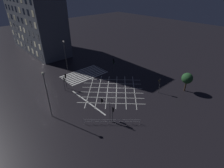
{
  "coord_description": "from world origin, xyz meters",
  "views": [
    {
      "loc": [
        24.29,
        26.4,
        22.14
      ],
      "look_at": [
        0.0,
        0.0,
        1.71
      ],
      "focal_mm": 28.0,
      "sensor_mm": 36.0,
      "label": 1
    }
  ],
  "objects": [
    {
      "name": "ground_plane",
      "position": [
        0.0,
        0.0,
        0.0
      ],
      "size": [
        200.0,
        200.0,
        0.0
      ],
      "primitive_type": "plane",
      "color": "black"
    },
    {
      "name": "road_markings",
      "position": [
        0.34,
        -7.32,
        0.0
      ],
      "size": [
        18.17,
        24.12,
        0.01
      ],
      "color": "silver",
      "rests_on": "ground_plane"
    },
    {
      "name": "office_building",
      "position": [
        0.01,
        -41.01,
        14.45
      ],
      "size": [
        10.06,
        30.28,
        28.91
      ],
      "rotation": [
        0.0,
        0.0,
        1.57
      ],
      "color": "#4C515B",
      "rests_on": "ground_plane"
    },
    {
      "name": "traffic_light_sw_main",
      "position": [
        -7.27,
        -7.28,
        2.91
      ],
      "size": [
        0.39,
        0.36,
        4.07
      ],
      "color": "#424244",
      "rests_on": "ground_plane"
    },
    {
      "name": "traffic_light_nw_cross",
      "position": [
        -7.3,
        8.16,
        2.59
      ],
      "size": [
        0.36,
        0.39,
        3.62
      ],
      "rotation": [
        0.0,
        0.0,
        -1.57
      ],
      "color": "#424244",
      "rests_on": "ground_plane"
    },
    {
      "name": "traffic_light_sw_cross",
      "position": [
        -7.33,
        -7.17,
        2.51
      ],
      "size": [
        0.36,
        0.39,
        3.51
      ],
      "rotation": [
        0.0,
        0.0,
        1.57
      ],
      "color": "#424244",
      "rests_on": "ground_plane"
    },
    {
      "name": "traffic_light_ne_cross",
      "position": [
        7.78,
        6.65,
        3.1
      ],
      "size": [
        0.36,
        2.47,
        4.23
      ],
      "rotation": [
        0.0,
        0.0,
        -1.57
      ],
      "color": "#424244",
      "rests_on": "ground_plane"
    },
    {
      "name": "traffic_light_se_cross",
      "position": [
        7.48,
        -8.16,
        2.77
      ],
      "size": [
        0.36,
        0.39,
        3.87
      ],
      "rotation": [
        0.0,
        0.0,
        1.57
      ],
      "color": "#424244",
      "rests_on": "ground_plane"
    },
    {
      "name": "traffic_light_se_main",
      "position": [
        8.28,
        -7.57,
        2.49
      ],
      "size": [
        0.39,
        0.36,
        3.47
      ],
      "rotation": [
        0.0,
        0.0,
        3.14
      ],
      "color": "#424244",
      "rests_on": "ground_plane"
    },
    {
      "name": "traffic_light_ne_main",
      "position": [
        7.39,
        8.26,
        2.35
      ],
      "size": [
        0.39,
        0.36,
        3.28
      ],
      "rotation": [
        0.0,
        0.0,
        3.14
      ],
      "color": "#424244",
      "rests_on": "ground_plane"
    },
    {
      "name": "street_lamp_east",
      "position": [
        15.04,
        -0.75,
        6.65
      ],
      "size": [
        0.53,
        0.53,
        9.46
      ],
      "color": "#424244",
      "rests_on": "ground_plane"
    },
    {
      "name": "street_lamp_west",
      "position": [
        2.37,
        -16.76,
        6.52
      ],
      "size": [
        0.54,
        0.54,
        9.09
      ],
      "color": "#424244",
      "rests_on": "ground_plane"
    },
    {
      "name": "street_tree_near",
      "position": [
        -12.62,
        11.94,
        3.34
      ],
      "size": [
        2.54,
        2.54,
        4.64
      ],
      "color": "#38281C",
      "rests_on": "ground_plane"
    },
    {
      "name": "pedestrian_railing",
      "position": [
        7.96,
        8.65,
        0.67
      ],
      "size": [
        7.54,
        6.94,
        1.05
      ],
      "rotation": [
        0.0,
        0.0,
        2.4
      ],
      "color": "#B7B7BC",
      "rests_on": "ground_plane"
    }
  ]
}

